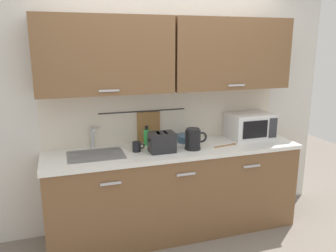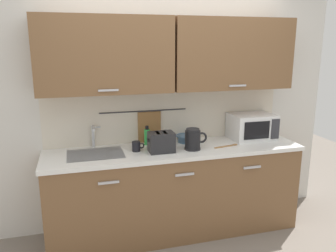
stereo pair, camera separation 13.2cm
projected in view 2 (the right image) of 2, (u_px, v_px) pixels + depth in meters
ground at (183, 246)px, 3.30m from camera, size 8.00×8.00×0.00m
counter_unit at (174, 190)px, 3.47m from camera, size 2.53×0.64×0.90m
back_wall_assembly at (168, 82)px, 3.43m from camera, size 3.70×0.41×2.50m
sink_faucet at (93, 134)px, 3.34m from camera, size 0.09×0.17×0.22m
microwave at (252, 126)px, 3.67m from camera, size 0.46×0.35×0.27m
electric_kettle at (193, 139)px, 3.30m from camera, size 0.23×0.16×0.21m
dish_soap_bottle at (147, 136)px, 3.45m from camera, size 0.06×0.06×0.20m
mug_near_sink at (136, 146)px, 3.25m from camera, size 0.12×0.08×0.09m
mixing_bowl at (186, 138)px, 3.55m from camera, size 0.21×0.21×0.08m
toaster at (161, 142)px, 3.22m from camera, size 0.26×0.17×0.19m
wooden_spoon at (229, 146)px, 3.42m from camera, size 0.28×0.08×0.01m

